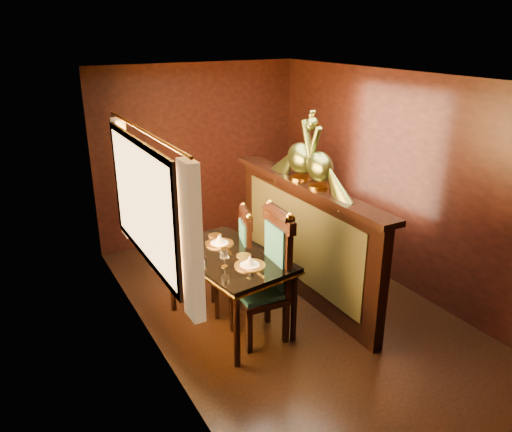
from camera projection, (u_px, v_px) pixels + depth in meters
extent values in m
plane|color=black|center=(293.00, 312.00, 5.49)|extent=(5.00, 5.00, 0.00)
cube|color=black|center=(199.00, 154.00, 7.08)|extent=(3.00, 0.04, 2.50)
cube|color=black|center=(153.00, 234.00, 4.36)|extent=(0.04, 5.00, 2.50)
cube|color=black|center=(405.00, 184.00, 5.72)|extent=(0.04, 5.00, 2.50)
cube|color=beige|center=(300.00, 78.00, 4.59)|extent=(3.00, 5.00, 0.04)
cube|color=#FFC672|center=(141.00, 202.00, 4.53)|extent=(0.01, 1.70, 1.05)
cube|color=yellow|center=(192.00, 243.00, 3.80)|extent=(0.10, 0.22, 1.30)
cube|color=yellow|center=(123.00, 179.00, 5.39)|extent=(0.10, 0.22, 1.30)
cylinder|color=gold|center=(143.00, 131.00, 4.34)|extent=(0.03, 2.20, 0.03)
cube|color=black|center=(304.00, 243.00, 5.65)|extent=(0.12, 2.60, 1.30)
cube|color=#363418|center=(299.00, 240.00, 5.60)|extent=(0.02, 2.20, 0.95)
cube|color=black|center=(306.00, 186.00, 5.40)|extent=(0.26, 2.70, 0.06)
cube|color=black|center=(229.00, 257.00, 5.00)|extent=(0.98, 1.44, 0.04)
cube|color=gold|center=(229.00, 260.00, 5.01)|extent=(1.01, 1.46, 0.02)
cylinder|color=black|center=(237.00, 331.00, 4.50)|extent=(0.06, 0.06, 0.74)
cylinder|color=black|center=(294.00, 307.00, 4.88)|extent=(0.06, 0.06, 0.74)
cylinder|color=black|center=(172.00, 280.00, 5.40)|extent=(0.06, 0.06, 0.74)
cylinder|color=black|center=(225.00, 263.00, 5.79)|extent=(0.06, 0.06, 0.74)
cylinder|color=orange|center=(250.00, 265.00, 4.76)|extent=(0.30, 0.30, 0.01)
cone|color=silver|center=(250.00, 260.00, 4.74)|extent=(0.11, 0.11, 0.10)
cylinder|color=orange|center=(220.00, 243.00, 5.24)|extent=(0.30, 0.30, 0.01)
cone|color=silver|center=(219.00, 239.00, 5.22)|extent=(0.11, 0.11, 0.10)
cylinder|color=silver|center=(205.00, 261.00, 4.80)|extent=(0.03, 0.03, 0.06)
cylinder|color=silver|center=(204.00, 259.00, 4.83)|extent=(0.03, 0.03, 0.06)
cube|color=black|center=(259.00, 296.00, 4.91)|extent=(0.51, 0.51, 0.06)
cube|color=#124D52|center=(259.00, 291.00, 4.89)|extent=(0.46, 0.46, 0.05)
cube|color=#124D52|center=(278.00, 255.00, 4.85)|extent=(0.06, 0.38, 0.62)
cube|color=black|center=(249.00, 333.00, 4.75)|extent=(0.05, 0.05, 0.43)
cube|color=black|center=(286.00, 323.00, 4.91)|extent=(0.05, 0.05, 0.43)
cube|color=black|center=(233.00, 312.00, 5.08)|extent=(0.05, 0.05, 0.43)
cube|color=black|center=(268.00, 304.00, 5.24)|extent=(0.05, 0.05, 0.43)
sphere|color=gold|center=(289.00, 217.00, 4.51)|extent=(0.07, 0.07, 0.07)
sphere|color=gold|center=(269.00, 203.00, 4.85)|extent=(0.07, 0.07, 0.07)
cube|color=black|center=(230.00, 276.00, 5.43)|extent=(0.52, 0.52, 0.05)
cube|color=#124D52|center=(230.00, 273.00, 5.41)|extent=(0.47, 0.47, 0.05)
cube|color=#124D52|center=(246.00, 246.00, 5.34)|extent=(0.13, 0.32, 0.53)
cube|color=black|center=(217.00, 303.00, 5.31)|extent=(0.05, 0.05, 0.37)
cube|color=black|center=(248.00, 300.00, 5.38)|extent=(0.05, 0.05, 0.37)
cube|color=black|center=(213.00, 288.00, 5.63)|extent=(0.05, 0.05, 0.37)
cube|color=black|center=(243.00, 285.00, 5.69)|extent=(0.05, 0.05, 0.37)
sphere|color=gold|center=(249.00, 217.00, 5.04)|extent=(0.06, 0.06, 0.06)
sphere|color=gold|center=(243.00, 205.00, 5.35)|extent=(0.06, 0.06, 0.06)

